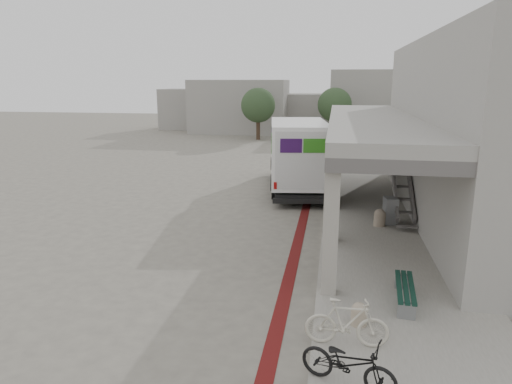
% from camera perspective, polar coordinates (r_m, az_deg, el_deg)
% --- Properties ---
extents(ground, '(120.00, 120.00, 0.00)m').
position_cam_1_polar(ground, '(15.55, 1.41, -6.59)').
color(ground, '#686259').
rests_on(ground, ground).
extents(bike_lane_stripe, '(0.35, 40.00, 0.01)m').
position_cam_1_polar(bike_lane_stripe, '(17.33, 5.67, -4.48)').
color(bike_lane_stripe, '#5A1212').
rests_on(bike_lane_stripe, ground).
extents(sidewalk, '(4.40, 28.00, 0.12)m').
position_cam_1_polar(sidewalk, '(15.50, 16.32, -7.00)').
color(sidewalk, gray).
rests_on(sidewalk, ground).
extents(transit_building, '(7.60, 17.00, 7.00)m').
position_cam_1_polar(transit_building, '(19.62, 23.85, 6.72)').
color(transit_building, gray).
rests_on(transit_building, ground).
extents(distant_backdrop, '(28.00, 10.00, 6.50)m').
position_cam_1_polar(distant_backdrop, '(50.63, 4.22, 10.64)').
color(distant_backdrop, gray).
rests_on(distant_backdrop, ground).
extents(tree_left, '(3.20, 3.20, 4.80)m').
position_cam_1_polar(tree_left, '(43.08, 0.27, 10.77)').
color(tree_left, '#38281C').
rests_on(tree_left, ground).
extents(tree_mid, '(3.20, 3.20, 4.80)m').
position_cam_1_polar(tree_mid, '(44.49, 9.80, 10.67)').
color(tree_mid, '#38281C').
rests_on(tree_mid, ground).
extents(tree_right, '(3.20, 3.20, 4.80)m').
position_cam_1_polar(tree_right, '(44.20, 20.37, 10.01)').
color(tree_right, '#38281C').
rests_on(tree_right, ground).
extents(fedex_truck, '(3.60, 8.49, 3.51)m').
position_cam_1_polar(fedex_truck, '(23.23, 5.16, 4.93)').
color(fedex_truck, black).
rests_on(fedex_truck, ground).
extents(bench, '(0.58, 1.95, 0.45)m').
position_cam_1_polar(bench, '(11.89, 18.13, -11.63)').
color(bench, gray).
rests_on(bench, sidewalk).
extents(bollard_near, '(0.35, 0.35, 0.53)m').
position_cam_1_polar(bollard_near, '(10.69, 12.76, -14.63)').
color(bollard_near, tan).
rests_on(bollard_near, sidewalk).
extents(bollard_far, '(0.43, 0.43, 0.65)m').
position_cam_1_polar(bollard_far, '(17.65, 15.20, -3.08)').
color(bollard_far, gray).
rests_on(bollard_far, sidewalk).
extents(utility_cabinet, '(0.53, 0.66, 1.00)m').
position_cam_1_polar(utility_cabinet, '(18.02, 16.44, -2.22)').
color(utility_cabinet, gray).
rests_on(utility_cabinet, sidewalk).
extents(bicycle_black, '(1.86, 1.19, 0.92)m').
position_cam_1_polar(bicycle_black, '(8.70, 11.48, -20.21)').
color(bicycle_black, black).
rests_on(bicycle_black, sidewalk).
extents(bicycle_cream, '(1.71, 0.49, 1.02)m').
position_cam_1_polar(bicycle_cream, '(9.79, 11.30, -15.71)').
color(bicycle_cream, beige).
rests_on(bicycle_cream, sidewalk).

